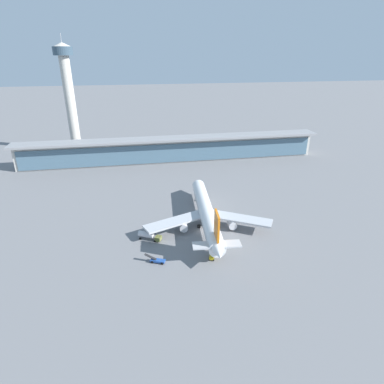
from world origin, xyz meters
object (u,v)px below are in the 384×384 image
Objects in this scene: service_truck_mid_apron_olive at (149,235)px; service_truck_near_nose_yellow at (212,257)px; control_tower at (69,91)px; service_truck_under_wing_blue at (157,260)px; airliner_on_stand at (207,213)px.

service_truck_near_nose_yellow is at bearing -38.78° from service_truck_mid_apron_olive.
control_tower is (-60.88, 139.64, 38.93)m from service_truck_near_nose_yellow.
service_truck_under_wing_blue is 149.99m from control_tower.
service_truck_mid_apron_olive is 0.12× the size of control_tower.
control_tower reaches higher than service_truck_mid_apron_olive.
service_truck_under_wing_blue is at bearing 175.80° from service_truck_near_nose_yellow.
airliner_on_stand reaches higher than service_truck_under_wing_blue.
airliner_on_stand is at bearing 15.49° from service_truck_mid_apron_olive.
service_truck_near_nose_yellow is 0.04× the size of control_tower.
service_truck_mid_apron_olive is at bearing -164.51° from airliner_on_stand.
service_truck_under_wing_blue is (-21.15, -20.85, -4.55)m from airliner_on_stand.
service_truck_mid_apron_olive is at bearing 96.88° from service_truck_under_wing_blue.
service_truck_near_nose_yellow is 25.27m from service_truck_mid_apron_olive.
service_truck_under_wing_blue is at bearing -83.12° from service_truck_mid_apron_olive.
service_truck_near_nose_yellow is 157.23m from control_tower.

